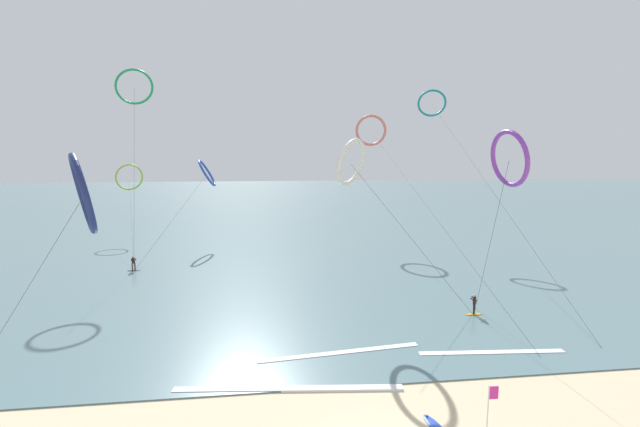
% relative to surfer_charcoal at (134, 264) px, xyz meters
% --- Properties ---
extents(sea_water, '(400.00, 200.00, 0.08)m').
position_rel_surfer_charcoal_xyz_m(sea_water, '(19.57, 73.79, -0.78)').
color(sea_water, slate).
rests_on(sea_water, ground).
extents(surfer_charcoal, '(1.40, 0.66, 1.70)m').
position_rel_surfer_charcoal_xyz_m(surfer_charcoal, '(0.00, 0.00, 0.00)').
color(surfer_charcoal, black).
rests_on(surfer_charcoal, ground).
extents(surfer_amber, '(1.40, 0.73, 1.70)m').
position_rel_surfer_charcoal_xyz_m(surfer_amber, '(31.36, -16.91, 0.00)').
color(surfer_amber, orange).
rests_on(surfer_amber, ground).
extents(kite_coral, '(4.81, 41.79, 19.08)m').
position_rel_surfer_charcoal_xyz_m(kite_coral, '(30.73, 16.32, 15.84)').
color(kite_coral, '#EA7260').
rests_on(kite_coral, ground).
extents(kite_emerald, '(4.58, 8.88, 23.52)m').
position_rel_surfer_charcoal_xyz_m(kite_emerald, '(-1.24, 8.10, 20.43)').
color(kite_emerald, '#199351').
rests_on(kite_emerald, ground).
extents(kite_teal, '(5.00, 40.07, 22.83)m').
position_rel_surfer_charcoal_xyz_m(kite_teal, '(39.67, 14.71, 19.86)').
color(kite_teal, teal).
rests_on(kite_teal, ground).
extents(kite_cobalt, '(7.25, 18.53, 12.32)m').
position_rel_surfer_charcoal_xyz_m(kite_cobalt, '(5.97, 16.24, 9.45)').
color(kite_cobalt, '#2647B7').
rests_on(kite_cobalt, ground).
extents(kite_lime, '(8.76, 21.88, 11.59)m').
position_rel_surfer_charcoal_xyz_m(kite_lime, '(-6.63, 21.10, 8.70)').
color(kite_lime, '#8CC62D').
rests_on(kite_lime, ground).
extents(kite_violet, '(1.34, 6.78, 14.45)m').
position_rel_surfer_charcoal_xyz_m(kite_violet, '(30.68, -21.75, 11.73)').
color(kite_violet, purple).
rests_on(kite_violet, ground).
extents(kite_navy, '(7.84, 5.17, 12.97)m').
position_rel_surfer_charcoal_xyz_m(kite_navy, '(3.79, -20.26, 9.59)').
color(kite_navy, navy).
rests_on(kite_navy, ground).
extents(kite_ivory, '(11.26, 6.23, 14.25)m').
position_rel_surfer_charcoal_xyz_m(kite_ivory, '(22.03, -12.75, 11.39)').
color(kite_ivory, silver).
rests_on(kite_ivory, ground).
extents(surfboard_spare, '(0.91, 1.97, 0.20)m').
position_rel_surfer_charcoal_xyz_m(surfboard_spare, '(22.83, -29.98, -0.78)').
color(surfboard_spare, '#2647B7').
rests_on(surfboard_spare, ground).
extents(beach_flag, '(0.47, 0.06, 2.69)m').
position_rel_surfer_charcoal_xyz_m(beach_flag, '(24.78, -31.25, 0.97)').
color(beach_flag, silver).
rests_on(beach_flag, ground).
extents(wave_crest_near, '(12.59, 1.71, 0.12)m').
position_rel_surfer_charcoal_xyz_m(wave_crest_near, '(16.06, -26.00, -0.76)').
color(wave_crest_near, white).
rests_on(wave_crest_near, ground).
extents(wave_crest_mid, '(9.54, 1.22, 0.12)m').
position_rel_surfer_charcoal_xyz_m(wave_crest_mid, '(29.37, -23.29, -0.76)').
color(wave_crest_mid, white).
rests_on(wave_crest_mid, ground).
extents(wave_crest_far, '(10.73, 1.72, 0.12)m').
position_rel_surfer_charcoal_xyz_m(wave_crest_far, '(19.59, -22.17, -0.76)').
color(wave_crest_far, white).
rests_on(wave_crest_far, ground).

